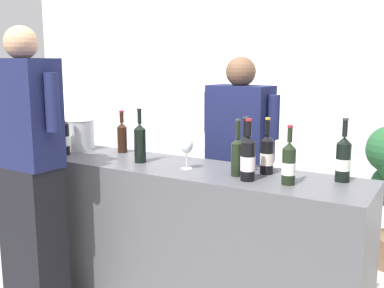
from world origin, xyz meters
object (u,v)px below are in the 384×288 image
at_px(wine_bottle_1, 237,155).
at_px(person_server, 239,171).
at_px(wine_bottle_4, 343,159).
at_px(person_guest, 30,178).
at_px(wine_bottle_3, 289,163).
at_px(wine_bottle_6, 267,154).
at_px(wine_bottle_0, 248,158).
at_px(wine_bottle_7, 63,137).
at_px(wine_bottle_8, 140,142).
at_px(wine_bottle_2, 122,136).
at_px(ice_bucket, 78,134).
at_px(wine_glass, 187,146).
at_px(wine_bottle_5, 245,150).

bearing_deg(wine_bottle_1, person_server, 113.74).
height_order(wine_bottle_4, person_guest, person_guest).
xyz_separation_m(wine_bottle_3, wine_bottle_6, (-0.19, 0.16, 0.00)).
xyz_separation_m(wine_bottle_0, person_server, (-0.38, 0.73, -0.27)).
bearing_deg(wine_bottle_7, wine_bottle_0, 0.37).
height_order(wine_bottle_6, wine_bottle_8, wine_bottle_8).
bearing_deg(wine_bottle_1, wine_bottle_6, 46.74).
bearing_deg(person_guest, wine_bottle_0, 19.22).
distance_m(wine_bottle_2, wine_bottle_4, 1.56).
relative_size(wine_bottle_6, wine_bottle_7, 0.97).
xyz_separation_m(ice_bucket, person_guest, (0.21, -0.63, -0.17)).
xyz_separation_m(wine_bottle_4, wine_bottle_8, (-1.24, -0.18, 0.01)).
distance_m(wine_bottle_1, wine_bottle_6, 0.18).
height_order(wine_bottle_2, person_guest, person_guest).
height_order(wine_bottle_3, person_guest, person_guest).
height_order(wine_bottle_0, wine_bottle_6, wine_bottle_0).
distance_m(person_server, person_guest, 1.46).
distance_m(wine_bottle_3, wine_bottle_6, 0.25).
relative_size(wine_bottle_1, person_guest, 0.18).
bearing_deg(person_server, wine_bottle_6, -51.70).
distance_m(wine_bottle_7, wine_bottle_8, 0.62).
height_order(wine_bottle_0, wine_bottle_2, wine_bottle_0).
bearing_deg(wine_glass, ice_bucket, 172.59).
relative_size(wine_bottle_6, person_guest, 0.19).
height_order(wine_bottle_5, ice_bucket, wine_bottle_5).
bearing_deg(wine_bottle_1, ice_bucket, 174.59).
bearing_deg(wine_bottle_3, wine_bottle_2, 170.31).
xyz_separation_m(wine_bottle_8, ice_bucket, (-0.68, 0.13, -0.02)).
distance_m(wine_bottle_2, wine_glass, 0.70).
xyz_separation_m(wine_bottle_1, wine_bottle_2, (-1.01, 0.20, -0.00)).
bearing_deg(wine_bottle_6, wine_bottle_3, -40.80).
relative_size(wine_bottle_2, wine_bottle_7, 0.90).
xyz_separation_m(wine_bottle_1, person_guest, (-1.16, -0.50, -0.18)).
xyz_separation_m(wine_bottle_4, wine_bottle_7, (-1.86, -0.26, 0.00)).
height_order(wine_bottle_2, wine_bottle_8, wine_bottle_8).
distance_m(wine_bottle_5, ice_bucket, 1.34).
distance_m(wine_bottle_5, wine_bottle_7, 1.31).
height_order(wine_bottle_5, wine_bottle_6, wine_bottle_6).
bearing_deg(wine_bottle_6, wine_bottle_1, -133.26).
relative_size(wine_bottle_7, wine_glass, 1.70).
xyz_separation_m(wine_bottle_7, wine_glass, (0.98, 0.07, 0.01)).
bearing_deg(wine_bottle_8, wine_bottle_6, 9.32).
bearing_deg(wine_bottle_3, wine_bottle_1, 175.02).
height_order(wine_bottle_3, wine_glass, wine_bottle_3).
relative_size(wine_bottle_3, person_guest, 0.18).
distance_m(wine_bottle_2, wine_bottle_5, 0.98).
xyz_separation_m(wine_bottle_0, wine_bottle_2, (-1.10, 0.26, -0.01)).
bearing_deg(person_guest, person_server, 53.22).
xyz_separation_m(wine_bottle_0, wine_bottle_4, (0.46, 0.25, 0.00)).
xyz_separation_m(wine_bottle_0, wine_bottle_3, (0.22, 0.04, -0.01)).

